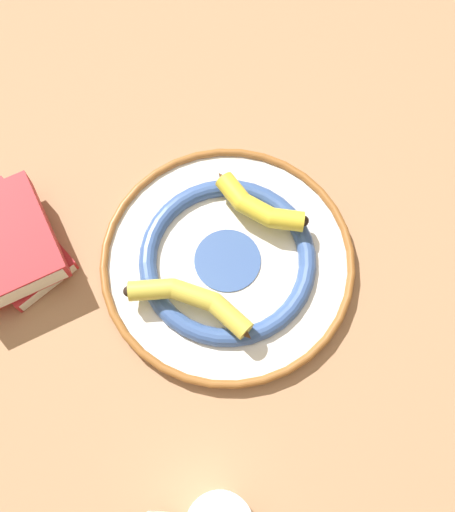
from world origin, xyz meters
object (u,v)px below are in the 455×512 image
(banana_b, at_px, (257,206))
(book_stack, at_px, (6,243))
(decorative_bowl, at_px, (228,261))
(banana_a, at_px, (194,301))

(banana_b, distance_m, book_stack, 0.39)
(decorative_bowl, bearing_deg, banana_b, 133.96)
(decorative_bowl, distance_m, banana_b, 0.10)
(decorative_bowl, bearing_deg, book_stack, -108.93)
(decorative_bowl, relative_size, book_stack, 1.72)
(decorative_bowl, xyz_separation_m, banana_a, (0.06, -0.07, 0.03))
(banana_b, relative_size, book_stack, 0.59)
(banana_b, bearing_deg, book_stack, -140.56)
(decorative_bowl, xyz_separation_m, book_stack, (-0.11, -0.32, 0.02))
(banana_a, bearing_deg, book_stack, 1.14)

